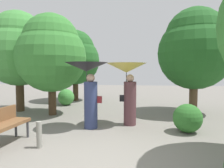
# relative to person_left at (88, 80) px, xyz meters

# --- Properties ---
(ground_plane) EXTENTS (40.00, 40.00, 0.00)m
(ground_plane) POSITION_rel_person_left_xyz_m (0.65, -2.10, -1.44)
(ground_plane) COLOR slate
(person_left) EXTENTS (1.26, 1.26, 1.97)m
(person_left) POSITION_rel_person_left_xyz_m (0.00, 0.00, 0.00)
(person_left) COLOR navy
(person_left) RESTS_ON ground
(person_right) EXTENTS (1.25, 1.25, 1.96)m
(person_right) POSITION_rel_person_left_xyz_m (1.14, 0.52, 0.02)
(person_right) COLOR #563338
(person_right) RESTS_ON ground
(park_bench) EXTENTS (0.57, 1.52, 0.83)m
(park_bench) POSITION_rel_person_left_xyz_m (-1.64, -1.69, -0.93)
(park_bench) COLOR #38383D
(park_bench) RESTS_ON ground
(tree_near_left) EXTENTS (2.66, 2.66, 3.89)m
(tree_near_left) POSITION_rel_person_left_xyz_m (-1.84, 1.58, 0.98)
(tree_near_left) COLOR #42301E
(tree_near_left) RESTS_ON ground
(tree_near_right) EXTENTS (2.90, 2.90, 4.22)m
(tree_near_right) POSITION_rel_person_left_xyz_m (3.69, 2.65, 1.18)
(tree_near_right) COLOR brown
(tree_near_right) RESTS_ON ground
(tree_mid_left) EXTENTS (2.74, 2.74, 4.02)m
(tree_mid_left) POSITION_rel_person_left_xyz_m (-2.11, 5.30, 1.06)
(tree_mid_left) COLOR #42301E
(tree_mid_left) RESTS_ON ground
(tree_far_back) EXTENTS (2.74, 2.74, 4.20)m
(tree_far_back) POSITION_rel_person_left_xyz_m (-3.51, 2.09, 1.22)
(tree_far_back) COLOR #42301E
(tree_far_back) RESTS_ON ground
(bush_path_left) EXTENTS (0.80, 0.80, 0.80)m
(bush_path_left) POSITION_rel_person_left_xyz_m (2.85, -0.05, -1.04)
(bush_path_left) COLOR #2D6B28
(bush_path_left) RESTS_ON ground
(bush_far_side) EXTENTS (0.81, 0.81, 0.81)m
(bush_far_side) POSITION_rel_person_left_xyz_m (-2.10, 3.75, -1.04)
(bush_far_side) COLOR #428C3D
(bush_far_side) RESTS_ON ground
(path_marker_post) EXTENTS (0.12, 0.12, 0.59)m
(path_marker_post) POSITION_rel_person_left_xyz_m (-0.70, -1.66, -1.15)
(path_marker_post) COLOR gray
(path_marker_post) RESTS_ON ground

